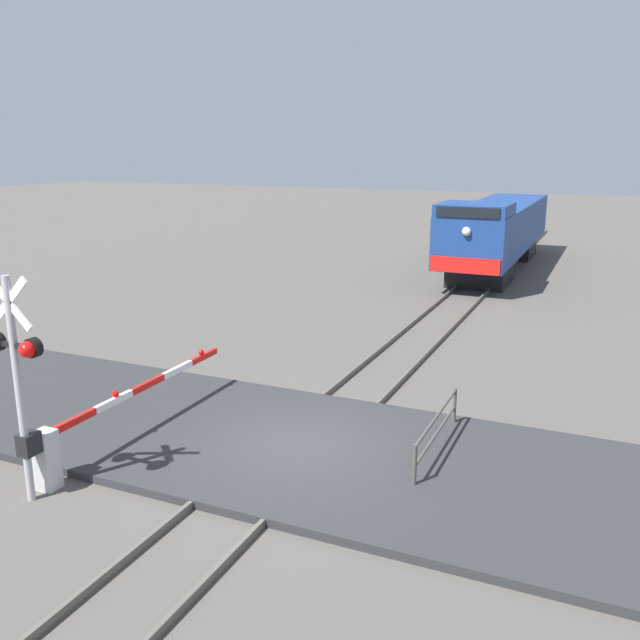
{
  "coord_description": "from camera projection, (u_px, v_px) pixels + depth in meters",
  "views": [
    {
      "loc": [
        5.68,
        -11.65,
        6.21
      ],
      "look_at": [
        -1.06,
        3.48,
        1.88
      ],
      "focal_mm": 38.0,
      "sensor_mm": 36.0,
      "label": 1
    }
  ],
  "objects": [
    {
      "name": "crossing_signal",
      "position": [
        15.0,
        364.0,
        11.51
      ],
      "size": [
        1.18,
        0.33,
        4.13
      ],
      "color": "#ADADB2",
      "rests_on": "ground_plane"
    },
    {
      "name": "rail_track_right",
      "position": [
        330.0,
        454.0,
        13.8
      ],
      "size": [
        0.08,
        80.0,
        0.15
      ],
      "primitive_type": "cube",
      "color": "#59544C",
      "rests_on": "ground_plane"
    },
    {
      "name": "guard_railing",
      "position": [
        437.0,
        429.0,
        13.66
      ],
      "size": [
        0.08,
        3.22,
        0.95
      ],
      "color": "#4C4742",
      "rests_on": "ground_plane"
    },
    {
      "name": "road_surface",
      "position": [
        299.0,
        447.0,
        14.08
      ],
      "size": [
        36.0,
        5.68,
        0.16
      ],
      "primitive_type": "cube",
      "color": "#2D2D30",
      "rests_on": "ground_plane"
    },
    {
      "name": "ground_plane",
      "position": [
        299.0,
        451.0,
        14.1
      ],
      "size": [
        160.0,
        160.0,
        0.0
      ],
      "primitive_type": "plane",
      "color": "#514C47"
    },
    {
      "name": "rail_track_left",
      "position": [
        268.0,
        442.0,
        14.36
      ],
      "size": [
        0.08,
        80.0,
        0.15
      ],
      "primitive_type": "cube",
      "color": "#59544C",
      "rests_on": "ground_plane"
    },
    {
      "name": "crossing_gate",
      "position": [
        80.0,
        431.0,
        13.14
      ],
      "size": [
        0.36,
        6.28,
        1.26
      ],
      "color": "silver",
      "rests_on": "ground_plane"
    },
    {
      "name": "locomotive",
      "position": [
        497.0,
        230.0,
        33.95
      ],
      "size": [
        3.0,
        15.47,
        3.79
      ],
      "color": "black",
      "rests_on": "ground_plane"
    }
  ]
}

